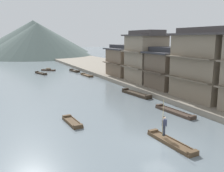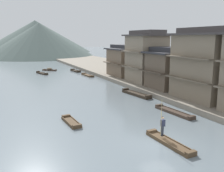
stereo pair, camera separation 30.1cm
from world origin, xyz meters
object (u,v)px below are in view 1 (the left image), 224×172
object	(u,v)px
boat_moored_nearest	(41,73)
house_waterfront_far	(124,61)
boat_midriver_upstream	(136,94)
house_waterfront_tall	(168,68)
boat_midriver_drifting	(174,112)
house_waterfront_narrow	(146,57)
boat_moored_second	(48,70)
house_waterfront_second	(207,64)
boatman_person	(164,124)
boat_upstream_distant	(87,75)
boat_moored_third	(72,122)
boat_foreground_poled	(171,142)
boat_moored_far	(75,71)

from	to	relation	value
boat_moored_nearest	house_waterfront_far	bearing A→B (deg)	-43.33
boat_midriver_upstream	house_waterfront_tall	size ratio (longest dim) A/B	0.95
boat_midriver_drifting	house_waterfront_narrow	distance (m)	17.29
boat_moored_second	house_waterfront_second	bearing A→B (deg)	-73.60
house_waterfront_second	house_waterfront_far	world-z (taller)	house_waterfront_second
boat_moored_second	boat_midriver_upstream	world-z (taller)	boat_moored_second
boatman_person	boat_upstream_distant	world-z (taller)	boatman_person
boatman_person	house_waterfront_narrow	world-z (taller)	house_waterfront_narrow
boat_midriver_drifting	house_waterfront_tall	bearing A→B (deg)	57.08
boat_midriver_upstream	boat_moored_third	bearing A→B (deg)	-146.70
boat_moored_nearest	house_waterfront_far	size ratio (longest dim) A/B	0.59
boat_midriver_upstream	boat_upstream_distant	xyz separation A→B (m)	(-0.28, 20.64, -0.05)
house_waterfront_far	boat_foreground_poled	bearing A→B (deg)	-111.42
boat_foreground_poled	boat_moored_third	world-z (taller)	boat_foreground_poled
boat_moored_nearest	house_waterfront_tall	xyz separation A→B (m)	(14.20, -27.68, 3.50)
boat_moored_nearest	house_waterfront_narrow	xyz separation A→B (m)	(14.30, -21.42, 4.79)
boatman_person	house_waterfront_narrow	size ratio (longest dim) A/B	0.35
house_waterfront_tall	house_waterfront_far	distance (m)	14.11
boat_midriver_drifting	house_waterfront_second	size ratio (longest dim) A/B	0.62
boat_moored_far	boat_moored_nearest	bearing A→B (deg)	-174.08
house_waterfront_narrow	boat_midriver_upstream	bearing A→B (deg)	-131.29
boat_midriver_drifting	boat_upstream_distant	size ratio (longest dim) A/B	1.10
boatman_person	house_waterfront_tall	size ratio (longest dim) A/B	0.49
boat_moored_far	house_waterfront_second	bearing A→B (deg)	-79.99
boat_moored_far	boat_upstream_distant	world-z (taller)	boat_moored_far
house_waterfront_narrow	house_waterfront_far	bearing A→B (deg)	89.44
boat_upstream_distant	house_waterfront_narrow	world-z (taller)	house_waterfront_narrow
boat_moored_third	boat_midriver_drifting	bearing A→B (deg)	-8.07
boatman_person	boat_upstream_distant	xyz separation A→B (m)	(5.87, 35.33, -1.27)
boat_midriver_upstream	house_waterfront_narrow	distance (m)	9.54
boat_moored_far	house_waterfront_tall	bearing A→B (deg)	-78.08
house_waterfront_narrow	house_waterfront_far	size ratio (longest dim) A/B	1.12
boat_moored_far	house_waterfront_second	distance (m)	36.63
boat_moored_second	house_waterfront_second	distance (m)	42.13
house_waterfront_far	house_waterfront_tall	bearing A→B (deg)	-90.73
house_waterfront_far	boat_upstream_distant	bearing A→B (deg)	131.44
boat_midriver_drifting	house_waterfront_narrow	xyz separation A→B (m)	(6.06, 15.46, 4.81)
boat_moored_second	boat_moored_third	size ratio (longest dim) A/B	0.94
boat_moored_nearest	boat_midriver_upstream	bearing A→B (deg)	-72.23
boat_moored_second	house_waterfront_tall	distance (m)	35.05
boat_moored_nearest	house_waterfront_tall	world-z (taller)	house_waterfront_tall
boat_midriver_upstream	house_waterfront_tall	bearing A→B (deg)	-0.58
house_waterfront_narrow	boat_moored_third	bearing A→B (deg)	-141.00
boat_moored_nearest	house_waterfront_far	xyz separation A→B (m)	(14.38, -13.56, 3.48)
boat_moored_nearest	boat_upstream_distant	bearing A→B (deg)	-39.18
boat_foreground_poled	house_waterfront_tall	xyz separation A→B (m)	(11.44, 15.51, 3.52)
boat_moored_second	house_waterfront_far	size ratio (longest dim) A/B	0.44
boat_foreground_poled	boat_moored_third	bearing A→B (deg)	125.47
boat_moored_nearest	house_waterfront_narrow	bearing A→B (deg)	-56.26
house_waterfront_far	house_waterfront_narrow	bearing A→B (deg)	-90.56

